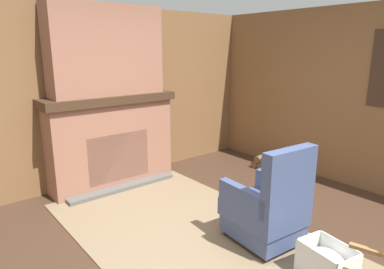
{
  "coord_description": "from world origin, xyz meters",
  "views": [
    {
      "loc": [
        1.93,
        -2.04,
        1.88
      ],
      "look_at": [
        -1.08,
        0.43,
        0.9
      ],
      "focal_mm": 32.0,
      "sensor_mm": 36.0,
      "label": 1
    }
  ],
  "objects_px": {
    "armchair": "(267,209)",
    "storage_case": "(130,87)",
    "firewood_stack": "(266,162)",
    "oil_lamp_vase": "(85,89)",
    "decorative_plate_on_mantel": "(102,86)",
    "laundry_basket": "(327,263)"
  },
  "relations": [
    {
      "from": "firewood_stack",
      "to": "laundry_basket",
      "type": "distance_m",
      "value": 2.81
    },
    {
      "from": "armchair",
      "to": "decorative_plate_on_mantel",
      "type": "relative_size",
      "value": 4.14
    },
    {
      "from": "armchair",
      "to": "storage_case",
      "type": "xyz_separation_m",
      "value": [
        -2.42,
        -0.1,
        0.98
      ]
    },
    {
      "from": "oil_lamp_vase",
      "to": "firewood_stack",
      "type": "bearing_deg",
      "value": 68.85
    },
    {
      "from": "storage_case",
      "to": "decorative_plate_on_mantel",
      "type": "relative_size",
      "value": 1.0
    },
    {
      "from": "laundry_basket",
      "to": "decorative_plate_on_mantel",
      "type": "bearing_deg",
      "value": -171.92
    },
    {
      "from": "armchair",
      "to": "decorative_plate_on_mantel",
      "type": "distance_m",
      "value": 2.7
    },
    {
      "from": "firewood_stack",
      "to": "oil_lamp_vase",
      "type": "relative_size",
      "value": 1.4
    },
    {
      "from": "oil_lamp_vase",
      "to": "decorative_plate_on_mantel",
      "type": "relative_size",
      "value": 1.13
    },
    {
      "from": "oil_lamp_vase",
      "to": "storage_case",
      "type": "distance_m",
      "value": 0.65
    },
    {
      "from": "armchair",
      "to": "oil_lamp_vase",
      "type": "relative_size",
      "value": 3.66
    },
    {
      "from": "storage_case",
      "to": "laundry_basket",
      "type": "bearing_deg",
      "value": 0.75
    },
    {
      "from": "firewood_stack",
      "to": "oil_lamp_vase",
      "type": "distance_m",
      "value": 3.01
    },
    {
      "from": "armchair",
      "to": "decorative_plate_on_mantel",
      "type": "bearing_deg",
      "value": 16.86
    },
    {
      "from": "oil_lamp_vase",
      "to": "storage_case",
      "type": "bearing_deg",
      "value": 89.99
    },
    {
      "from": "firewood_stack",
      "to": "decorative_plate_on_mantel",
      "type": "xyz_separation_m",
      "value": [
        -1.0,
        -2.29,
        1.3
      ]
    },
    {
      "from": "firewood_stack",
      "to": "decorative_plate_on_mantel",
      "type": "height_order",
      "value": "decorative_plate_on_mantel"
    },
    {
      "from": "oil_lamp_vase",
      "to": "decorative_plate_on_mantel",
      "type": "xyz_separation_m",
      "value": [
        -0.02,
        0.24,
        0.02
      ]
    },
    {
      "from": "laundry_basket",
      "to": "storage_case",
      "type": "bearing_deg",
      "value": -179.25
    },
    {
      "from": "firewood_stack",
      "to": "oil_lamp_vase",
      "type": "height_order",
      "value": "oil_lamp_vase"
    },
    {
      "from": "armchair",
      "to": "laundry_basket",
      "type": "relative_size",
      "value": 2.24
    },
    {
      "from": "laundry_basket",
      "to": "decorative_plate_on_mantel",
      "type": "height_order",
      "value": "decorative_plate_on_mantel"
    }
  ]
}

